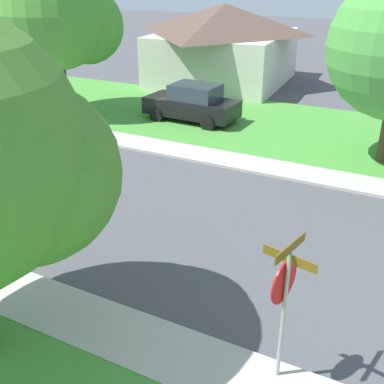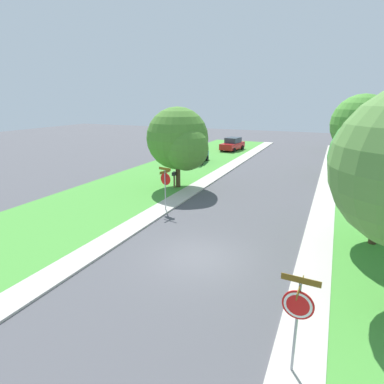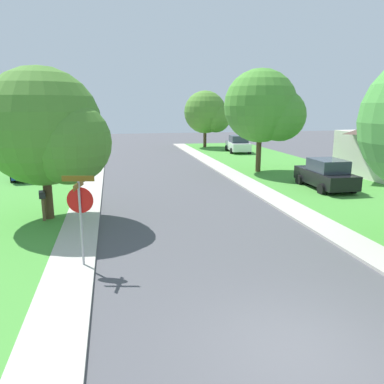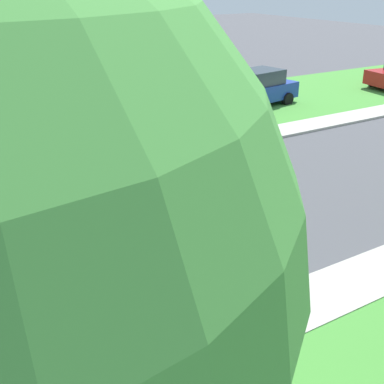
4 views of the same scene
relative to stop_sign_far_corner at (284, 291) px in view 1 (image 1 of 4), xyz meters
name	(u,v)px [view 1 (image 1 of 4)]	position (x,y,z in m)	size (l,w,h in m)	color
sidewalk_east	(173,150)	(9.01, 7.09, -1.84)	(1.40, 56.00, 0.10)	#B7B2A8
lawn_east	(222,119)	(13.71, 7.09, -1.85)	(8.00, 56.00, 0.08)	#479338
stop_sign_far_corner	(284,291)	(0.00, 0.00, 0.00)	(0.90, 0.90, 2.77)	#9E9EA3
car_black_behind_trees	(192,103)	(12.77, 8.15, -1.01)	(2.15, 4.36, 1.76)	black
tree_across_right	(63,16)	(11.40, 14.03, 2.62)	(5.40, 5.03, 7.18)	#4C3823
house_right_setback	(224,43)	(20.91, 10.17, 0.49)	(9.53, 8.42, 4.60)	silver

